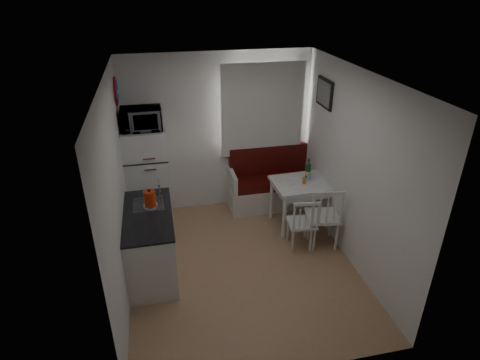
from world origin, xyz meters
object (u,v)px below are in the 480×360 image
(chair_right, at_px, (326,212))
(fridge, at_px, (148,177))
(microwave, at_px, (141,119))
(wine_bottle, at_px, (308,169))
(dining_table, at_px, (306,186))
(bench, at_px, (271,187))
(kettle, at_px, (150,198))
(chair_left, at_px, (304,219))
(kitchen_counter, at_px, (151,242))

(chair_right, height_order, fridge, fridge)
(microwave, xyz_separation_m, wine_bottle, (2.43, -0.42, -0.84))
(chair_right, relative_size, wine_bottle, 1.59)
(wine_bottle, bearing_deg, fridge, 168.99)
(dining_table, xyz_separation_m, fridge, (-2.37, 0.57, 0.13))
(fridge, relative_size, wine_bottle, 4.84)
(bench, xyz_separation_m, chair_right, (0.40, -1.36, 0.26))
(bench, bearing_deg, kettle, -149.18)
(wine_bottle, bearing_deg, chair_left, -112.38)
(chair_right, relative_size, microwave, 0.92)
(fridge, height_order, wine_bottle, fridge)
(bench, xyz_separation_m, chair_left, (0.09, -1.34, 0.17))
(dining_table, height_order, fridge, fridge)
(chair_left, xyz_separation_m, wine_bottle, (0.31, 0.76, 0.41))
(wine_bottle, bearing_deg, microwave, 170.13)
(fridge, distance_m, kettle, 1.10)
(bench, bearing_deg, microwave, -175.38)
(bench, xyz_separation_m, wine_bottle, (0.40, -0.59, 0.58))
(kitchen_counter, xyz_separation_m, fridge, (0.02, 1.24, 0.34))
(kitchen_counter, distance_m, wine_bottle, 2.61)
(bench, xyz_separation_m, microwave, (-2.03, -0.16, 1.41))
(kitchen_counter, distance_m, dining_table, 2.49)
(fridge, bearing_deg, chair_right, -27.11)
(fridge, distance_m, wine_bottle, 2.48)
(fridge, xyz_separation_m, wine_bottle, (2.43, -0.47, 0.12))
(chair_left, relative_size, fridge, 0.28)
(fridge, bearing_deg, wine_bottle, -11.01)
(kettle, bearing_deg, dining_table, 12.16)
(bench, relative_size, microwave, 2.52)
(dining_table, relative_size, chair_left, 2.33)
(kitchen_counter, relative_size, bench, 0.91)
(chair_right, distance_m, wine_bottle, 0.83)
(bench, xyz_separation_m, kettle, (-2.00, -1.19, 0.68))
(dining_table, bearing_deg, chair_left, -113.50)
(dining_table, distance_m, kettle, 2.42)
(dining_table, distance_m, fridge, 2.44)
(kettle, relative_size, wine_bottle, 0.74)
(kitchen_counter, relative_size, wine_bottle, 3.99)
(chair_right, xyz_separation_m, kettle, (-2.40, 0.17, 0.42))
(dining_table, xyz_separation_m, microwave, (-2.37, 0.52, 1.09))
(dining_table, relative_size, kettle, 4.24)
(bench, xyz_separation_m, dining_table, (0.34, -0.69, 0.33))
(fridge, xyz_separation_m, microwave, (0.00, -0.05, 0.96))
(kitchen_counter, relative_size, microwave, 2.29)
(chair_left, xyz_separation_m, chair_right, (0.31, -0.02, 0.09))
(chair_right, bearing_deg, dining_table, 104.58)
(dining_table, distance_m, chair_right, 0.68)
(chair_right, relative_size, kettle, 2.15)
(chair_left, xyz_separation_m, fridge, (-2.12, 1.23, 0.28))
(dining_table, bearing_deg, fridge, 163.76)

